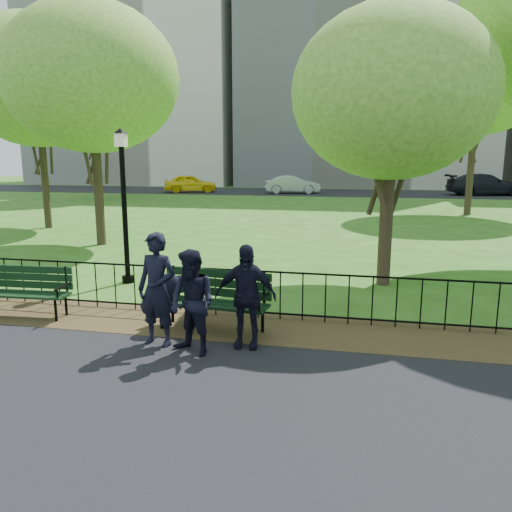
% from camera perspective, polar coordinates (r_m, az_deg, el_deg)
% --- Properties ---
extents(ground, '(120.00, 120.00, 0.00)m').
position_cam_1_polar(ground, '(7.46, -7.60, -11.53)').
color(ground, '#335C18').
extents(dirt_strip, '(60.00, 1.60, 0.01)m').
position_cam_1_polar(dirt_strip, '(8.79, -4.29, -7.79)').
color(dirt_strip, '#3B2E18').
rests_on(dirt_strip, ground).
extents(far_street, '(70.00, 9.00, 0.01)m').
position_cam_1_polar(far_street, '(41.63, 8.93, 7.18)').
color(far_street, black).
rests_on(far_street, ground).
extents(iron_fence, '(24.06, 0.06, 1.00)m').
position_cam_1_polar(iron_fence, '(9.10, -3.44, -3.90)').
color(iron_fence, black).
rests_on(iron_fence, ground).
extents(apartment_west, '(22.00, 15.00, 26.00)m').
position_cam_1_polar(apartment_west, '(60.52, -12.60, 20.64)').
color(apartment_west, white).
rests_on(apartment_west, ground).
extents(apartment_mid, '(24.00, 15.00, 30.00)m').
position_cam_1_polar(apartment_mid, '(55.79, 12.54, 23.56)').
color(apartment_mid, '#B4AEA4').
rests_on(apartment_mid, ground).
extents(park_bench_main, '(1.98, 0.81, 1.09)m').
position_cam_1_polar(park_bench_main, '(8.44, -6.93, -3.97)').
color(park_bench_main, black).
rests_on(park_bench_main, ground).
extents(park_bench_left_a, '(1.77, 0.64, 0.99)m').
position_cam_1_polar(park_bench_left_a, '(10.06, -24.98, -3.10)').
color(park_bench_left_a, black).
rests_on(park_bench_left_a, ground).
extents(lamppost, '(0.31, 0.31, 3.50)m').
position_cam_1_polar(lamppost, '(11.72, -14.85, 6.14)').
color(lamppost, black).
rests_on(lamppost, ground).
extents(tree_near_w, '(5.49, 5.49, 7.65)m').
position_cam_1_polar(tree_near_w, '(17.41, -18.28, 18.75)').
color(tree_near_w, '#2D2116').
rests_on(tree_near_w, ground).
extents(tree_near_e, '(4.36, 4.36, 6.07)m').
position_cam_1_polar(tree_near_e, '(11.57, 15.34, 17.49)').
color(tree_near_e, '#2D2116').
rests_on(tree_near_e, ground).
extents(tree_mid_w, '(5.97, 5.97, 8.32)m').
position_cam_1_polar(tree_mid_w, '(22.40, -23.76, 17.79)').
color(tree_mid_w, '#2D2116').
rests_on(tree_mid_w, ground).
extents(tree_far_e, '(7.12, 7.12, 9.92)m').
position_cam_1_polar(tree_far_e, '(27.59, 24.11, 18.69)').
color(tree_far_e, '#2D2116').
rests_on(tree_far_e, ground).
extents(tree_far_w, '(7.37, 7.37, 10.27)m').
position_cam_1_polar(tree_far_w, '(36.82, -18.27, 17.36)').
color(tree_far_w, '#2D2116').
rests_on(tree_far_w, ground).
extents(person_left, '(0.70, 0.51, 1.76)m').
position_cam_1_polar(person_left, '(7.77, -11.24, -3.77)').
color(person_left, black).
rests_on(person_left, asphalt_path).
extents(person_mid, '(0.85, 0.68, 1.56)m').
position_cam_1_polar(person_mid, '(7.35, -7.28, -5.32)').
color(person_mid, black).
rests_on(person_mid, asphalt_path).
extents(person_right, '(0.95, 0.42, 1.60)m').
position_cam_1_polar(person_right, '(7.56, -1.20, -4.60)').
color(person_right, black).
rests_on(person_right, asphalt_path).
extents(taxi, '(4.61, 3.17, 1.46)m').
position_cam_1_polar(taxi, '(41.80, -7.53, 8.24)').
color(taxi, yellow).
rests_on(taxi, far_street).
extents(sedan_silver, '(4.53, 2.33, 1.42)m').
position_cam_1_polar(sedan_silver, '(40.08, 4.19, 8.15)').
color(sedan_silver, '#A6A8AD').
rests_on(sedan_silver, far_street).
extents(sedan_dark, '(5.86, 3.10, 1.62)m').
position_cam_1_polar(sedan_dark, '(41.94, 24.69, 7.44)').
color(sedan_dark, black).
rests_on(sedan_dark, far_street).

